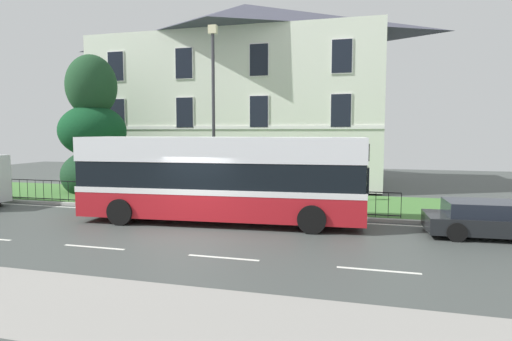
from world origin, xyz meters
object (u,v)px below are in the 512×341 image
at_px(georgian_townhouse, 245,93).
at_px(street_lamp_post, 213,105).
at_px(evergreen_tree, 95,140).
at_px(parked_hatchback_00, 494,220).
at_px(litter_bin, 289,195).
at_px(single_decker_bus, 221,178).

xyz_separation_m(georgian_townhouse, street_lamp_post, (1.64, -10.22, -1.45)).
bearing_deg(street_lamp_post, evergreen_tree, 161.39).
bearing_deg(parked_hatchback_00, litter_bin, 157.04).
height_order(parked_hatchback_00, street_lamp_post, street_lamp_post).
xyz_separation_m(georgian_townhouse, parked_hatchback_00, (12.16, -12.85, -5.40)).
relative_size(evergreen_tree, street_lamp_post, 1.02).
height_order(single_decker_bus, street_lamp_post, street_lamp_post).
xyz_separation_m(single_decker_bus, street_lamp_post, (-1.33, 2.78, 2.84)).
distance_m(evergreen_tree, parked_hatchback_00, 19.30).
bearing_deg(litter_bin, street_lamp_post, -179.58).
relative_size(parked_hatchback_00, litter_bin, 3.80).
bearing_deg(evergreen_tree, street_lamp_post, -18.61).
height_order(georgian_townhouse, litter_bin, georgian_townhouse).
height_order(parked_hatchback_00, litter_bin, litter_bin).
relative_size(single_decker_bus, street_lamp_post, 1.36).
xyz_separation_m(evergreen_tree, litter_bin, (11.24, -2.64, -2.22)).
distance_m(parked_hatchback_00, street_lamp_post, 11.53).
bearing_deg(litter_bin, evergreen_tree, 166.80).
bearing_deg(georgian_townhouse, parked_hatchback_00, -46.58).
bearing_deg(georgian_townhouse, single_decker_bus, -77.14).
distance_m(evergreen_tree, litter_bin, 11.76).
relative_size(georgian_townhouse, litter_bin, 15.79).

